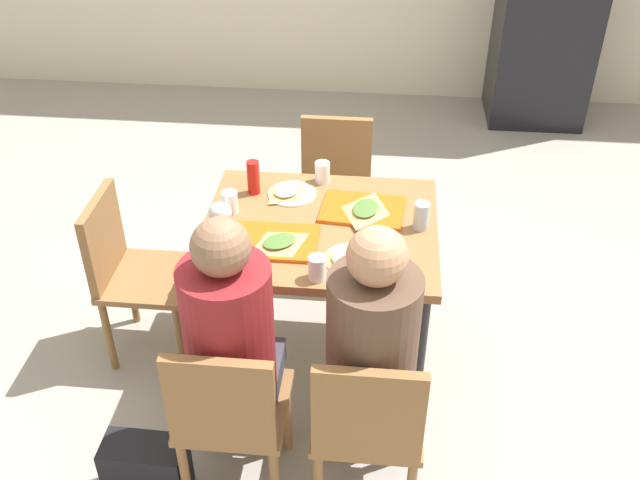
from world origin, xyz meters
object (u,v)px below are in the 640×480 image
(pizza_slice_b, at_px, (366,209))
(handbag, at_px, (147,469))
(person_in_red, at_px, (232,335))
(tray_red_far, at_px, (363,210))
(plastic_cup_b, at_px, (317,268))
(condiment_bottle, at_px, (253,177))
(pizza_slice_c, at_px, (286,192))
(foil_bundle, at_px, (220,213))
(chair_near_left, at_px, (229,412))
(main_table, at_px, (320,246))
(person_in_brown_jacket, at_px, (372,345))
(pizza_slice_d, at_px, (345,258))
(pizza_slice_a, at_px, (279,242))
(paper_plate_near_edge, at_px, (352,259))
(plastic_cup_c, at_px, (230,202))
(paper_plate_center, at_px, (292,194))
(chair_near_right, at_px, (368,423))
(tray_red_near, at_px, (274,242))
(plastic_cup_a, at_px, (322,172))
(soda_can, at_px, (421,216))
(chair_left_end, at_px, (129,266))
(chair_far_side, at_px, (335,185))

(pizza_slice_b, bearing_deg, handbag, -130.20)
(person_in_red, height_order, tray_red_far, person_in_red)
(plastic_cup_b, relative_size, condiment_bottle, 0.62)
(pizza_slice_c, distance_m, foil_bundle, 0.35)
(condiment_bottle, bearing_deg, chair_near_left, -85.90)
(main_table, height_order, person_in_brown_jacket, person_in_brown_jacket)
(chair_near_left, xyz_separation_m, pizza_slice_d, (0.37, 0.56, 0.30))
(pizza_slice_a, bearing_deg, handbag, -124.72)
(chair_near_left, bearing_deg, paper_plate_near_edge, 55.24)
(chair_near_left, relative_size, pizza_slice_a, 3.36)
(pizza_slice_b, distance_m, plastic_cup_b, 0.50)
(plastic_cup_c, bearing_deg, foil_bundle, -106.28)
(person_in_brown_jacket, bearing_deg, paper_plate_near_edge, 102.91)
(pizza_slice_a, bearing_deg, tray_red_far, 43.30)
(paper_plate_center, xyz_separation_m, pizza_slice_c, (-0.03, -0.01, 0.01))
(person_in_red, distance_m, foil_bundle, 0.68)
(chair_near_left, xyz_separation_m, condiment_bottle, (-0.08, 1.05, 0.36))
(chair_near_right, relative_size, person_in_red, 0.67)
(tray_red_near, height_order, condiment_bottle, condiment_bottle)
(tray_red_near, bearing_deg, plastic_cup_c, 136.44)
(chair_near_right, height_order, plastic_cup_a, plastic_cup_a)
(pizza_slice_c, distance_m, plastic_cup_a, 0.21)
(person_in_brown_jacket, distance_m, plastic_cup_c, 0.99)
(main_table, bearing_deg, paper_plate_near_edge, -57.49)
(pizza_slice_c, bearing_deg, person_in_red, -94.79)
(tray_red_near, bearing_deg, tray_red_far, 38.47)
(plastic_cup_a, bearing_deg, condiment_bottle, -156.83)
(main_table, bearing_deg, soda_can, 2.88)
(pizza_slice_c, relative_size, plastic_cup_b, 2.16)
(paper_plate_near_edge, relative_size, handbag, 0.69)
(pizza_slice_d, height_order, plastic_cup_a, plastic_cup_a)
(plastic_cup_a, bearing_deg, soda_can, -37.26)
(person_in_red, height_order, pizza_slice_c, person_in_red)
(person_in_brown_jacket, relative_size, pizza_slice_d, 6.21)
(pizza_slice_b, relative_size, plastic_cup_c, 2.54)
(chair_left_end, xyz_separation_m, pizza_slice_b, (1.07, 0.11, 0.31))
(chair_left_end, relative_size, person_in_red, 0.67)
(chair_near_right, relative_size, chair_left_end, 1.00)
(pizza_slice_b, height_order, pizza_slice_d, pizza_slice_b)
(condiment_bottle, xyz_separation_m, foil_bundle, (-0.10, -0.26, -0.03))
(pizza_slice_c, xyz_separation_m, plastic_cup_c, (-0.23, -0.16, 0.03))
(condiment_bottle, bearing_deg, soda_can, -15.92)
(chair_near_left, distance_m, paper_plate_near_edge, 0.76)
(chair_far_side, relative_size, condiment_bottle, 5.26)
(person_in_red, distance_m, pizza_slice_d, 0.57)
(tray_red_far, relative_size, pizza_slice_c, 1.67)
(person_in_brown_jacket, xyz_separation_m, plastic_cup_a, (-0.28, 1.04, 0.09))
(plastic_cup_b, bearing_deg, main_table, 93.93)
(plastic_cup_c, distance_m, handbag, 1.14)
(paper_plate_near_edge, relative_size, foil_bundle, 2.20)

